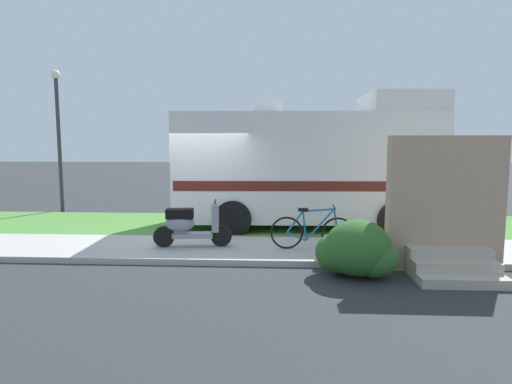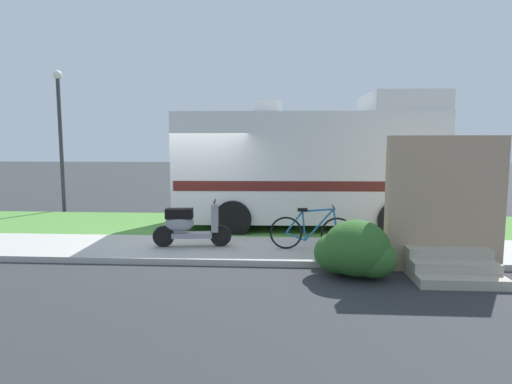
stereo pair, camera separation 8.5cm
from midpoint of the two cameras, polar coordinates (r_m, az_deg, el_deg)
ground_plane at (r=10.31m, az=-7.88°, el=-6.22°), size 80.00×80.00×0.00m
sidewalk at (r=9.16m, az=-9.40°, el=-7.49°), size 24.00×2.00×0.12m
grass_strip at (r=11.75m, az=-6.42°, el=-4.42°), size 24.00×3.40×0.08m
motorhome_rv at (r=11.36m, az=7.39°, el=3.51°), size 6.73×2.72×3.51m
scooter at (r=9.01m, az=-8.64°, el=-4.34°), size 1.62×0.52×0.97m
bicycle at (r=8.75m, az=7.68°, el=-5.21°), size 1.69×0.52×0.89m
pickup_truck_near at (r=16.36m, az=16.77°, el=1.76°), size 5.67×2.29×1.83m
porch_steps at (r=8.20m, az=24.26°, el=-3.18°), size 2.00×1.26×2.40m
bush_by_porch at (r=7.50m, az=13.40°, el=-7.66°), size 1.35×1.02×0.96m
bottle_green at (r=9.19m, az=23.71°, el=-6.78°), size 0.07×0.07×0.28m
street_lamp_post at (r=15.23m, az=-24.50°, el=7.77°), size 0.28×0.28×4.56m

